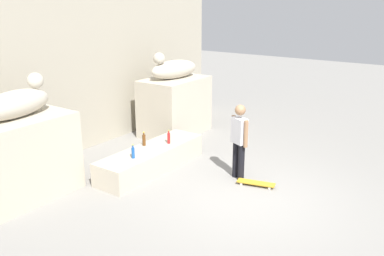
% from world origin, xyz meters
% --- Properties ---
extents(ground_plane, '(40.00, 40.00, 0.00)m').
position_xyz_m(ground_plane, '(0.00, 0.00, 0.00)').
color(ground_plane, gray).
extents(facade_wall, '(11.01, 0.60, 6.91)m').
position_xyz_m(facade_wall, '(0.00, 5.12, 3.45)').
color(facade_wall, '#A69E8B').
rests_on(facade_wall, ground_plane).
extents(pedestal_left, '(1.95, 1.30, 1.63)m').
position_xyz_m(pedestal_left, '(-2.48, 3.71, 0.82)').
color(pedestal_left, '#B7AD99').
rests_on(pedestal_left, ground_plane).
extents(pedestal_right, '(1.95, 1.30, 1.63)m').
position_xyz_m(pedestal_right, '(2.48, 3.71, 0.82)').
color(pedestal_right, '#B7AD99').
rests_on(pedestal_right, ground_plane).
extents(statue_reclining_left, '(1.66, 0.78, 0.78)m').
position_xyz_m(statue_reclining_left, '(-2.44, 3.71, 1.91)').
color(statue_reclining_left, '#BDB4A2').
rests_on(statue_reclining_left, pedestal_left).
extents(statue_reclining_right, '(1.67, 0.84, 0.78)m').
position_xyz_m(statue_reclining_right, '(2.44, 3.72, 1.91)').
color(statue_reclining_right, '#BDB4A2').
rests_on(statue_reclining_right, pedestal_right).
extents(ledge_block, '(2.94, 0.83, 0.52)m').
position_xyz_m(ledge_block, '(0.00, 2.50, 0.26)').
color(ledge_block, '#B7AD99').
rests_on(ledge_block, ground_plane).
extents(skater, '(0.33, 0.50, 1.67)m').
position_xyz_m(skater, '(0.71, 0.62, 0.92)').
color(skater, black).
rests_on(skater, ground_plane).
extents(skateboard, '(0.39, 0.82, 0.08)m').
position_xyz_m(skateboard, '(0.58, 0.11, 0.06)').
color(skateboard, gold).
rests_on(skateboard, ground_plane).
extents(bottle_brown, '(0.08, 0.08, 0.33)m').
position_xyz_m(bottle_brown, '(0.04, 2.75, 0.66)').
color(bottle_brown, '#593314').
rests_on(bottle_brown, ledge_block).
extents(bottle_blue, '(0.07, 0.07, 0.31)m').
position_xyz_m(bottle_blue, '(-0.71, 2.40, 0.65)').
color(bottle_blue, '#194C99').
rests_on(bottle_blue, ledge_block).
extents(bottle_red, '(0.07, 0.07, 0.32)m').
position_xyz_m(bottle_red, '(0.48, 2.37, 0.66)').
color(bottle_red, red).
rests_on(bottle_red, ledge_block).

